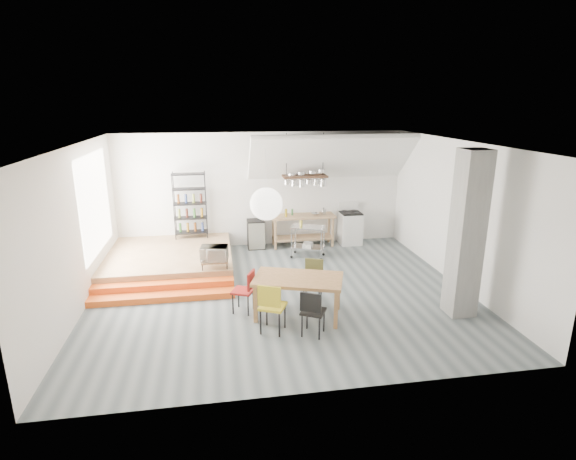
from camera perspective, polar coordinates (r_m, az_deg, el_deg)
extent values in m
plane|color=#505A5D|center=(9.85, -0.88, -7.98)|extent=(8.00, 8.00, 0.00)
cube|color=silver|center=(12.69, -3.27, 5.10)|extent=(8.00, 0.04, 3.20)
cube|color=silver|center=(9.60, -25.26, -0.07)|extent=(0.04, 7.00, 3.20)
cube|color=silver|center=(10.64, 20.92, 1.89)|extent=(0.04, 7.00, 3.20)
cube|color=white|center=(9.03, -0.97, 10.90)|extent=(8.00, 7.00, 0.02)
cube|color=white|center=(12.28, 5.46, 9.18)|extent=(4.40, 1.44, 1.32)
cube|color=white|center=(10.95, -23.27, 3.10)|extent=(0.02, 2.50, 2.20)
cube|color=olive|center=(11.60, -14.72, -3.66)|extent=(3.00, 3.00, 0.40)
cube|color=orange|center=(9.85, -15.62, -8.19)|extent=(3.00, 0.35, 0.13)
cube|color=orange|center=(10.14, -15.45, -7.04)|extent=(3.00, 0.35, 0.27)
cube|color=slate|center=(9.05, 21.74, -0.58)|extent=(0.50, 0.50, 3.20)
cube|color=olive|center=(12.68, 1.91, 1.77)|extent=(1.80, 0.60, 0.06)
cube|color=olive|center=(12.85, 1.88, -0.95)|extent=(1.70, 0.55, 0.04)
cube|color=olive|center=(13.18, 5.20, 0.25)|extent=(0.06, 0.06, 0.86)
cube|color=olive|center=(12.88, -1.88, -0.08)|extent=(0.06, 0.06, 0.86)
cube|color=olive|center=(12.77, 5.69, -0.29)|extent=(0.06, 0.06, 0.86)
cube|color=olive|center=(12.46, -1.61, -0.64)|extent=(0.06, 0.06, 0.86)
cube|color=white|center=(13.13, 7.90, 0.18)|extent=(0.60, 0.60, 0.90)
cube|color=black|center=(13.01, 7.98, 2.17)|extent=(0.58, 0.58, 0.03)
cube|color=white|center=(13.24, 7.64, 3.01)|extent=(0.60, 0.05, 0.25)
cylinder|color=black|center=(13.17, 8.38, 2.45)|extent=(0.18, 0.18, 0.02)
cylinder|color=black|center=(13.09, 7.21, 2.41)|extent=(0.18, 0.18, 0.02)
cylinder|color=black|center=(12.91, 8.76, 2.15)|extent=(0.18, 0.18, 0.02)
cylinder|color=black|center=(12.83, 7.57, 2.11)|extent=(0.18, 0.18, 0.02)
cube|color=#3A2217|center=(12.25, 2.14, 6.85)|extent=(1.20, 0.50, 0.05)
cylinder|color=black|center=(12.08, -0.19, 9.49)|extent=(0.02, 0.02, 1.15)
cylinder|color=black|center=(12.27, 4.49, 9.55)|extent=(0.02, 0.02, 1.15)
cylinder|color=silver|center=(12.13, -0.14, 6.10)|extent=(0.16, 0.16, 0.12)
cylinder|color=silver|center=(12.17, 0.79, 6.04)|extent=(0.20, 0.20, 0.16)
cylinder|color=silver|center=(12.21, 1.72, 5.97)|extent=(0.16, 0.16, 0.20)
cylinder|color=silver|center=(12.24, 2.65, 6.18)|extent=(0.20, 0.20, 0.12)
cylinder|color=silver|center=(12.29, 3.56, 6.11)|extent=(0.16, 0.16, 0.16)
cylinder|color=silver|center=(12.34, 4.47, 6.03)|extent=(0.20, 0.20, 0.20)
cylinder|color=black|center=(12.57, -10.37, 3.36)|extent=(0.02, 0.02, 1.80)
cylinder|color=black|center=(12.62, -14.19, 3.17)|extent=(0.02, 0.02, 1.80)
cylinder|color=black|center=(12.22, -10.39, 2.99)|extent=(0.02, 0.02, 1.80)
cylinder|color=black|center=(12.27, -14.31, 2.80)|extent=(0.02, 0.02, 1.80)
cube|color=black|center=(12.60, -12.12, -0.24)|extent=(0.88, 0.38, 0.02)
cube|color=black|center=(12.49, -12.22, 1.52)|extent=(0.88, 0.38, 0.02)
cube|color=black|center=(12.40, -12.33, 3.31)|extent=(0.88, 0.38, 0.02)
cube|color=black|center=(12.32, -12.44, 5.12)|extent=(0.88, 0.38, 0.02)
cube|color=black|center=(12.25, -12.56, 6.96)|extent=(0.88, 0.38, 0.03)
cylinder|color=#34702D|center=(12.56, -12.15, 0.38)|extent=(0.07, 0.07, 0.24)
cylinder|color=#A26F1B|center=(12.46, -12.26, 2.15)|extent=(0.07, 0.07, 0.24)
cylinder|color=brown|center=(12.37, -12.37, 3.94)|extent=(0.07, 0.07, 0.24)
cube|color=olive|center=(10.25, -9.31, -3.90)|extent=(0.60, 0.40, 0.03)
cylinder|color=black|center=(10.44, -7.81, -3.94)|extent=(0.02, 0.02, 0.13)
cylinder|color=black|center=(10.44, -10.78, -4.07)|extent=(0.02, 0.02, 0.13)
cylinder|color=black|center=(10.12, -7.74, -4.59)|extent=(0.02, 0.02, 0.13)
cylinder|color=black|center=(10.12, -10.81, -4.73)|extent=(0.02, 0.02, 0.13)
sphere|color=white|center=(8.23, -2.77, 3.32)|extent=(0.60, 0.60, 0.60)
cube|color=olive|center=(8.57, 1.31, -6.25)|extent=(1.88, 1.42, 0.06)
cube|color=olive|center=(9.03, 6.40, -7.88)|extent=(0.09, 0.09, 0.73)
cube|color=olive|center=(9.21, -3.02, -7.31)|extent=(0.09, 0.09, 0.73)
cube|color=olive|center=(8.31, 6.11, -10.08)|extent=(0.09, 0.09, 0.73)
cube|color=olive|center=(8.50, -4.15, -9.40)|extent=(0.09, 0.09, 0.73)
cube|color=gold|center=(8.13, -1.95, -9.64)|extent=(0.58, 0.58, 0.04)
cube|color=gold|center=(7.84, -2.40, -8.44)|extent=(0.39, 0.22, 0.38)
cylinder|color=black|center=(8.14, -3.50, -11.59)|extent=(0.03, 0.03, 0.48)
cylinder|color=black|center=(8.05, -1.10, -11.92)|extent=(0.03, 0.03, 0.48)
cylinder|color=black|center=(8.44, -2.72, -10.53)|extent=(0.03, 0.03, 0.48)
cylinder|color=black|center=(8.34, -0.40, -10.84)|extent=(0.03, 0.03, 0.48)
cube|color=black|center=(8.05, 3.23, -10.28)|extent=(0.54, 0.54, 0.04)
cube|color=black|center=(7.79, 2.90, -9.21)|extent=(0.35, 0.21, 0.35)
cylinder|color=black|center=(8.06, 1.79, -12.05)|extent=(0.03, 0.03, 0.44)
cylinder|color=black|center=(7.98, 4.01, -12.37)|extent=(0.03, 0.03, 0.44)
cylinder|color=black|center=(8.33, 2.43, -11.07)|extent=(0.03, 0.03, 0.44)
cylinder|color=black|center=(8.26, 4.58, -11.37)|extent=(0.03, 0.03, 0.44)
cube|color=brown|center=(9.29, 3.15, -6.51)|extent=(0.52, 0.52, 0.04)
cube|color=brown|center=(9.36, 3.34, -4.68)|extent=(0.37, 0.17, 0.35)
cylinder|color=black|center=(9.50, 4.24, -7.50)|extent=(0.03, 0.03, 0.44)
cylinder|color=black|center=(9.55, 2.32, -7.36)|extent=(0.03, 0.03, 0.44)
cylinder|color=black|center=(9.21, 3.98, -8.28)|extent=(0.03, 0.03, 0.44)
cylinder|color=black|center=(9.26, 1.99, -8.13)|extent=(0.03, 0.03, 0.44)
cube|color=maroon|center=(8.90, -5.75, -7.70)|extent=(0.52, 0.52, 0.04)
cube|color=maroon|center=(8.75, -4.70, -6.36)|extent=(0.19, 0.36, 0.34)
cylinder|color=black|center=(8.81, -5.09, -9.54)|extent=(0.03, 0.03, 0.43)
cylinder|color=black|center=(9.08, -4.43, -8.72)|extent=(0.03, 0.03, 0.43)
cylinder|color=black|center=(8.91, -7.01, -9.29)|extent=(0.03, 0.03, 0.43)
cylinder|color=black|center=(9.18, -6.30, -8.49)|extent=(0.03, 0.03, 0.43)
cube|color=silver|center=(11.78, 2.56, 0.37)|extent=(0.96, 0.77, 0.04)
cube|color=silver|center=(11.94, 2.52, -2.15)|extent=(0.96, 0.77, 0.03)
cylinder|color=silver|center=(12.02, 4.57, -1.35)|extent=(0.03, 0.03, 0.81)
sphere|color=black|center=(12.14, 4.53, -3.08)|extent=(0.08, 0.08, 0.08)
cylinder|color=silver|center=(12.16, 0.91, -1.08)|extent=(0.03, 0.03, 0.81)
sphere|color=black|center=(12.28, 0.90, -2.80)|extent=(0.08, 0.08, 0.08)
cylinder|color=silver|center=(11.63, 4.23, -1.94)|extent=(0.03, 0.03, 0.81)
sphere|color=black|center=(11.76, 4.19, -3.73)|extent=(0.08, 0.08, 0.08)
cylinder|color=silver|center=(11.78, 0.45, -1.66)|extent=(0.03, 0.03, 0.81)
sphere|color=black|center=(11.90, 0.45, -3.43)|extent=(0.08, 0.08, 0.08)
cube|color=black|center=(12.67, -4.09, -0.51)|extent=(0.48, 0.48, 0.81)
imported|color=beige|center=(10.19, -9.35, -2.95)|extent=(0.65, 0.48, 0.33)
imported|color=silver|center=(12.69, 3.48, 2.04)|extent=(0.28, 0.28, 0.06)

